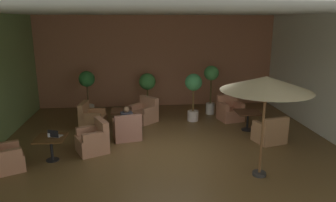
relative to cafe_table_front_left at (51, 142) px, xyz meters
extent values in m
cube|color=brown|center=(3.13, 0.26, -0.53)|extent=(9.97, 10.05, 0.02)
cube|color=#A36749|center=(3.13, 5.24, 1.37)|extent=(9.97, 0.08, 3.77)
cube|color=silver|center=(3.13, 0.26, 3.28)|extent=(9.97, 10.05, 0.06)
cylinder|color=black|center=(0.00, 0.00, -0.51)|extent=(0.33, 0.33, 0.02)
cylinder|color=black|center=(0.00, 0.00, -0.22)|extent=(0.07, 0.07, 0.60)
cube|color=#523318|center=(0.00, 0.00, 0.10)|extent=(0.76, 0.76, 0.03)
cube|color=tan|center=(-0.97, -0.46, -0.31)|extent=(1.01, 0.98, 0.41)
cube|color=tan|center=(-1.05, -0.18, 0.00)|extent=(0.61, 0.39, 0.21)
cube|color=tan|center=(-0.80, -0.70, 0.00)|extent=(0.61, 0.39, 0.21)
cube|color=tan|center=(0.97, 0.45, -0.29)|extent=(1.02, 1.02, 0.45)
cube|color=tan|center=(1.24, 0.57, 0.16)|extent=(0.47, 0.77, 0.44)
cube|color=tan|center=(1.06, 0.15, 0.04)|extent=(0.61, 0.39, 0.22)
cube|color=tan|center=(0.81, 0.71, 0.04)|extent=(0.61, 0.39, 0.22)
cylinder|color=black|center=(5.89, 1.77, -0.51)|extent=(0.38, 0.38, 0.02)
cylinder|color=black|center=(5.89, 1.77, -0.22)|extent=(0.07, 0.07, 0.60)
cube|color=#492B1B|center=(5.89, 1.77, 0.10)|extent=(0.81, 0.81, 0.03)
cube|color=tan|center=(6.18, 0.67, -0.30)|extent=(0.96, 0.89, 0.44)
cube|color=tan|center=(6.25, 0.41, 0.12)|extent=(0.82, 0.35, 0.39)
cube|color=tan|center=(5.85, 0.63, 0.02)|extent=(0.28, 0.57, 0.18)
cube|color=tan|center=(6.49, 0.79, 0.02)|extent=(0.28, 0.57, 0.18)
cube|color=#BC785A|center=(5.64, 2.87, -0.30)|extent=(0.93, 0.91, 0.44)
cube|color=#BC785A|center=(5.57, 3.16, 0.15)|extent=(0.80, 0.34, 0.47)
cube|color=#BC785A|center=(5.95, 2.90, 0.03)|extent=(0.29, 0.61, 0.23)
cube|color=#BC785A|center=(5.34, 2.76, 0.03)|extent=(0.29, 0.61, 0.23)
cylinder|color=black|center=(1.73, 2.35, -0.51)|extent=(0.33, 0.33, 0.02)
cylinder|color=black|center=(1.73, 2.35, -0.22)|extent=(0.07, 0.07, 0.60)
cube|color=#51321F|center=(1.73, 2.35, 0.10)|extent=(0.68, 0.68, 0.03)
cube|color=#B47E53|center=(0.75, 2.48, -0.31)|extent=(0.88, 0.88, 0.42)
cube|color=#B47E53|center=(0.45, 2.53, 0.14)|extent=(0.28, 0.79, 0.48)
cube|color=#B47E53|center=(0.84, 2.80, 0.00)|extent=(0.62, 0.21, 0.19)
cube|color=#B47E53|center=(0.75, 2.16, 0.00)|extent=(0.62, 0.21, 0.19)
cube|color=#B07663|center=(1.92, 1.38, -0.31)|extent=(0.93, 0.85, 0.41)
cube|color=#B07663|center=(1.97, 1.11, 0.10)|extent=(0.82, 0.31, 0.42)
cube|color=#B07663|center=(1.58, 1.35, -0.01)|extent=(0.24, 0.57, 0.20)
cube|color=#B07663|center=(2.24, 1.48, -0.01)|extent=(0.24, 0.57, 0.20)
cube|color=tan|center=(2.46, 3.01, -0.32)|extent=(1.11, 1.12, 0.40)
cube|color=tan|center=(2.68, 3.21, 0.12)|extent=(0.67, 0.72, 0.47)
cube|color=tan|center=(2.66, 2.73, -0.01)|extent=(0.53, 0.50, 0.21)
cube|color=tan|center=(2.20, 3.24, -0.01)|extent=(0.53, 0.50, 0.21)
cylinder|color=#2D2D2D|center=(5.09, -1.35, -0.48)|extent=(0.32, 0.32, 0.08)
cylinder|color=brown|center=(5.09, -1.35, 0.65)|extent=(0.06, 0.06, 2.33)
cone|color=beige|center=(5.09, -1.35, 1.70)|extent=(2.03, 2.03, 0.33)
cylinder|color=#31372A|center=(2.67, 4.30, -0.35)|extent=(0.39, 0.39, 0.34)
cylinder|color=brown|center=(2.67, 4.30, 0.13)|extent=(0.06, 0.06, 0.61)
sphere|color=#3F8C40|center=(2.67, 4.30, 0.71)|extent=(0.65, 0.65, 0.65)
cylinder|color=silver|center=(0.39, 4.02, -0.31)|extent=(0.43, 0.43, 0.41)
cylinder|color=brown|center=(0.39, 4.02, 0.27)|extent=(0.06, 0.06, 0.76)
sphere|color=#2C7133|center=(0.39, 4.02, 0.91)|extent=(0.60, 0.60, 0.60)
cylinder|color=silver|center=(5.09, 3.73, -0.30)|extent=(0.34, 0.34, 0.43)
cylinder|color=brown|center=(5.09, 3.73, 0.39)|extent=(0.06, 0.06, 0.95)
sphere|color=#439148|center=(5.09, 3.73, 1.10)|extent=(0.56, 0.56, 0.56)
cylinder|color=beige|center=(4.26, 2.95, -0.33)|extent=(0.40, 0.40, 0.37)
cylinder|color=brown|center=(4.26, 2.95, 0.25)|extent=(0.06, 0.06, 0.80)
sphere|color=#3D904F|center=(4.26, 2.95, 0.91)|extent=(0.61, 0.61, 0.61)
cube|color=#34343E|center=(1.92, 1.38, 0.11)|extent=(0.39, 0.32, 0.44)
sphere|color=brown|center=(1.92, 1.38, 0.42)|extent=(0.18, 0.18, 0.18)
cylinder|color=white|center=(-0.04, 0.04, 0.18)|extent=(0.08, 0.08, 0.11)
cube|color=#9EA0A5|center=(0.11, 0.09, 0.13)|extent=(0.37, 0.32, 0.01)
cube|color=black|center=(0.07, -0.01, 0.23)|extent=(0.29, 0.12, 0.19)
camera|label=1|loc=(2.24, -7.91, 3.06)|focal=33.76mm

